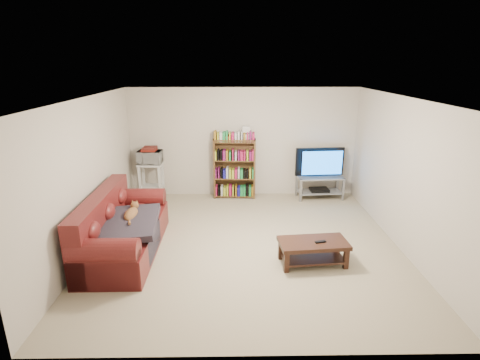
{
  "coord_description": "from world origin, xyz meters",
  "views": [
    {
      "loc": [
        -0.19,
        -5.64,
        2.92
      ],
      "look_at": [
        -0.1,
        0.4,
        1.0
      ],
      "focal_mm": 28.0,
      "sensor_mm": 36.0,
      "label": 1
    }
  ],
  "objects_px": {
    "sofa": "(120,232)",
    "coffee_table": "(313,248)",
    "tv_stand": "(320,183)",
    "bookshelf": "(235,168)"
  },
  "relations": [
    {
      "from": "sofa",
      "to": "coffee_table",
      "type": "distance_m",
      "value": 3.03
    },
    {
      "from": "sofa",
      "to": "tv_stand",
      "type": "xyz_separation_m",
      "value": [
        3.71,
        2.42,
        0.0
      ]
    },
    {
      "from": "sofa",
      "to": "tv_stand",
      "type": "relative_size",
      "value": 2.19
    },
    {
      "from": "sofa",
      "to": "coffee_table",
      "type": "bearing_deg",
      "value": -8.57
    },
    {
      "from": "coffee_table",
      "to": "tv_stand",
      "type": "bearing_deg",
      "value": 70.32
    },
    {
      "from": "sofa",
      "to": "bookshelf",
      "type": "xyz_separation_m",
      "value": [
        1.83,
        2.52,
        0.35
      ]
    },
    {
      "from": "bookshelf",
      "to": "sofa",
      "type": "bearing_deg",
      "value": -123.57
    },
    {
      "from": "coffee_table",
      "to": "bookshelf",
      "type": "xyz_separation_m",
      "value": [
        -1.17,
        2.94,
        0.43
      ]
    },
    {
      "from": "tv_stand",
      "to": "coffee_table",
      "type": "bearing_deg",
      "value": -108.24
    },
    {
      "from": "sofa",
      "to": "tv_stand",
      "type": "bearing_deg",
      "value": 32.57
    }
  ]
}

